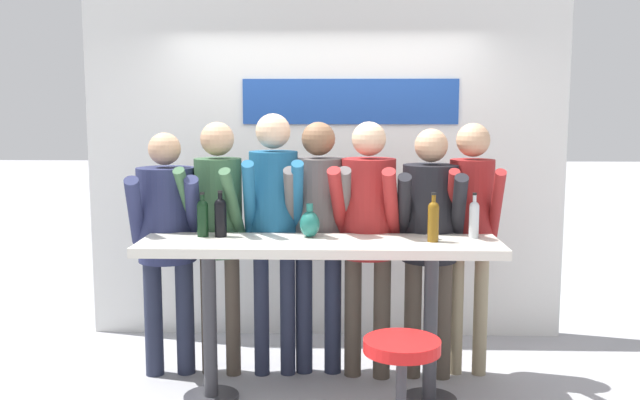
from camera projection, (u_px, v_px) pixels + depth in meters
ground_plane at (320, 400)px, 4.63m from camera, size 40.00×40.00×0.00m
back_wall at (325, 164)px, 5.83m from camera, size 3.89×0.12×2.84m
tasting_table at (320, 268)px, 4.52m from camera, size 2.29×0.56×1.05m
bar_stool at (401, 377)px, 3.91m from camera, size 0.45×0.45×0.64m
person_far_left at (167, 228)px, 4.94m from camera, size 0.53×0.62×1.72m
person_left at (218, 218)px, 4.94m from camera, size 0.44×0.58×1.79m
person_center_left at (274, 213)px, 4.92m from camera, size 0.43×0.57×1.85m
person_center at (318, 220)px, 4.97m from camera, size 0.45×0.56×1.79m
person_center_right at (368, 221)px, 4.89m from camera, size 0.51×0.62×1.80m
person_right at (430, 226)px, 4.88m from camera, size 0.48×0.58×1.75m
person_far_right at (471, 218)px, 4.94m from camera, size 0.40×0.54×1.78m
wine_bottle_0 at (203, 216)px, 4.63m from camera, size 0.07×0.07×0.29m
wine_bottle_1 at (433, 219)px, 4.45m from camera, size 0.07×0.07×0.31m
wine_bottle_2 at (221, 215)px, 4.63m from camera, size 0.08×0.08×0.30m
wine_bottle_3 at (474, 218)px, 4.58m from camera, size 0.06×0.06×0.29m
decorative_vase at (310, 224)px, 4.62m from camera, size 0.13×0.13×0.22m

